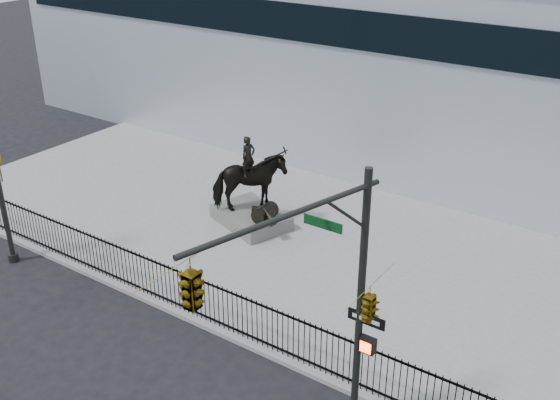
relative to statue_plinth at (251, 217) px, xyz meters
The scene contains 7 objects.
ground 7.40m from the statue_plinth, 78.18° to the right, with size 120.00×120.00×0.00m, color black.
plaza 1.57m from the statue_plinth, ahead, with size 30.00×12.00×0.15m, color gray.
building 13.49m from the statue_plinth, 83.24° to the left, with size 44.00×14.00×9.00m, color silver.
picket_fence 6.19m from the statue_plinth, 75.80° to the right, with size 22.10×0.10×1.50m.
statue_plinth is the anchor object (origin of this frame).
equestrian_statue 1.45m from the statue_plinth, 18.92° to the right, with size 3.63×2.88×3.23m.
traffic_signal_right 12.98m from the statue_plinth, 49.17° to the right, with size 2.17×6.86×7.00m.
Camera 1 is at (12.61, -11.15, 12.24)m, focal length 42.00 mm.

